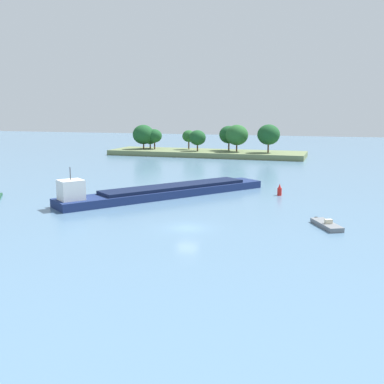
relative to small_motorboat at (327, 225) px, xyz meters
The scene contains 5 objects.
ground_plane 16.34m from the small_motorboat, 160.93° to the right, with size 400.00×400.00×0.00m, color slate.
treeline_island 86.38m from the small_motorboat, 115.82° to the left, with size 58.51×15.58×9.54m.
small_motorboat is the anchor object (origin of this frame).
cargo_barge 27.81m from the small_motorboat, 155.16° to the left, with size 25.65×31.66×5.82m.
channel_buoy_red 20.26m from the small_motorboat, 112.76° to the left, with size 0.70×0.70×1.90m.
Camera 1 is at (16.37, -48.83, 13.50)m, focal length 42.65 mm.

